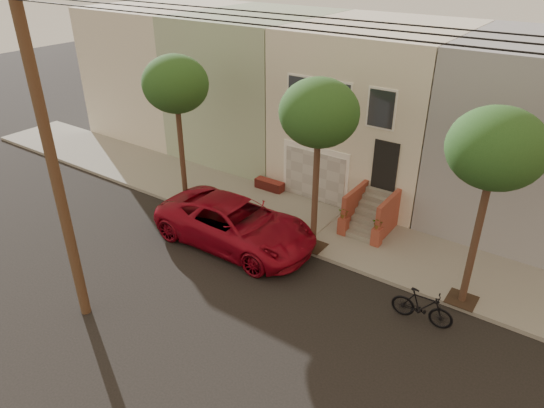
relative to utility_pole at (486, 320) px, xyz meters
The scene contains 9 objects.
ground 10.06m from the utility_pole, 158.20° to the left, with size 90.00×90.00×0.00m, color black.
sidewalk 12.78m from the utility_pole, 133.10° to the left, with size 40.00×3.70×0.15m, color gray.
house_row 16.53m from the utility_pole, 119.07° to the left, with size 33.10×11.70×7.00m.
tree_left 15.25m from the utility_pole, 152.26° to the left, with size 2.70×2.57×6.30m.
tree_mid 9.97m from the utility_pole, 134.59° to the left, with size 2.70×2.57×6.30m.
tree_right 7.26m from the utility_pole, 101.93° to the left, with size 2.70×2.57×6.30m.
utility_pole is the anchor object (origin of this frame).
pickup_truck 12.02m from the utility_pole, 148.98° to the left, with size 2.91×6.31×1.75m, color maroon.
motorcycle 7.57m from the utility_pole, 112.43° to the left, with size 0.53×1.86×1.12m, color black.
Camera 1 is at (8.60, -9.67, 10.16)m, focal length 32.38 mm.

